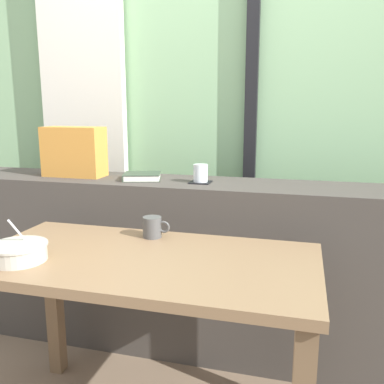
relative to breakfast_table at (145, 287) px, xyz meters
The scene contains 11 objects.
outdoor_backdrop 1.45m from the breakfast_table, 89.67° to the left, with size 4.80×0.08×2.80m, color #8EBC89.
curtain_left_panel 1.54m from the breakfast_table, 126.81° to the left, with size 0.56×0.06×2.50m, color silver.
window_divider_post 1.36m from the breakfast_table, 79.11° to the left, with size 0.07×0.05×2.60m, color black.
dark_console_ledge 0.67m from the breakfast_table, 89.37° to the left, with size 2.80×0.38×0.88m, color #423D38.
breakfast_table is the anchor object (origin of this frame).
coaster_square 0.68m from the breakfast_table, 85.33° to the left, with size 0.10×0.10×0.01m, color black.
juice_glass 0.70m from the breakfast_table, 85.33° to the left, with size 0.07×0.07×0.09m.
closed_book 0.74m from the breakfast_table, 112.13° to the left, with size 0.22×0.20×0.03m.
throw_pillow 1.00m from the breakfast_table, 134.86° to the left, with size 0.32×0.14×0.26m, color #D18938.
soup_bowl 0.45m from the breakfast_table, 159.61° to the right, with size 0.20×0.20×0.15m.
ceramic_mug 0.27m from the breakfast_table, 102.48° to the left, with size 0.11×0.08×0.08m.
Camera 1 is at (0.52, -1.40, 1.25)m, focal length 38.84 mm.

